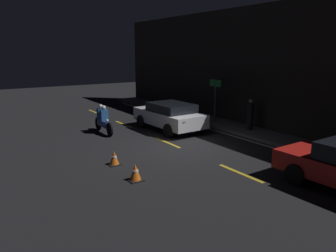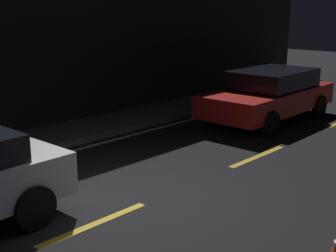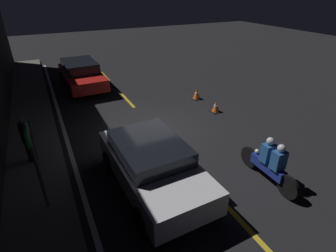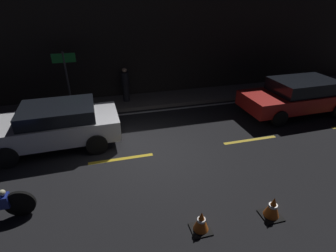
{
  "view_description": "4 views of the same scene",
  "coord_description": "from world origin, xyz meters",
  "px_view_note": "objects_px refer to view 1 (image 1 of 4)",
  "views": [
    {
      "loc": [
        10.83,
        -7.7,
        4.0
      ],
      "look_at": [
        -0.17,
        -0.5,
        0.98
      ],
      "focal_mm": 35.0,
      "sensor_mm": 36.0,
      "label": 1
    },
    {
      "loc": [
        -4.95,
        -5.23,
        3.19
      ],
      "look_at": [
        0.71,
        0.08,
        1.2
      ],
      "focal_mm": 50.0,
      "sensor_mm": 36.0,
      "label": 2
    },
    {
      "loc": [
        -8.43,
        3.64,
        5.11
      ],
      "look_at": [
        -1.42,
        0.16,
        0.92
      ],
      "focal_mm": 28.0,
      "sensor_mm": 36.0,
      "label": 3
    },
    {
      "loc": [
        -1.34,
        -6.92,
        4.67
      ],
      "look_at": [
        0.63,
        0.45,
        0.71
      ],
      "focal_mm": 28.0,
      "sensor_mm": 36.0,
      "label": 4
    }
  ],
  "objects_px": {
    "sedan_white": "(169,115)",
    "traffic_cone_mid": "(135,172)",
    "motorcycle": "(103,120)",
    "shop_sign": "(215,92)",
    "traffic_cone_near": "(114,158)",
    "pedestrian": "(250,114)"
  },
  "relations": [
    {
      "from": "traffic_cone_near",
      "to": "traffic_cone_mid",
      "type": "distance_m",
      "value": 1.73
    },
    {
      "from": "sedan_white",
      "to": "traffic_cone_near",
      "type": "distance_m",
      "value": 5.71
    },
    {
      "from": "sedan_white",
      "to": "shop_sign",
      "type": "height_order",
      "value": "shop_sign"
    },
    {
      "from": "motorcycle",
      "to": "shop_sign",
      "type": "height_order",
      "value": "shop_sign"
    },
    {
      "from": "pedestrian",
      "to": "motorcycle",
      "type": "bearing_deg",
      "value": -123.23
    },
    {
      "from": "motorcycle",
      "to": "pedestrian",
      "type": "relative_size",
      "value": 1.45
    },
    {
      "from": "shop_sign",
      "to": "sedan_white",
      "type": "bearing_deg",
      "value": -96.38
    },
    {
      "from": "motorcycle",
      "to": "traffic_cone_near",
      "type": "height_order",
      "value": "motorcycle"
    },
    {
      "from": "motorcycle",
      "to": "pedestrian",
      "type": "distance_m",
      "value": 7.33
    },
    {
      "from": "sedan_white",
      "to": "traffic_cone_near",
      "type": "height_order",
      "value": "sedan_white"
    },
    {
      "from": "sedan_white",
      "to": "pedestrian",
      "type": "distance_m",
      "value": 4.05
    },
    {
      "from": "traffic_cone_mid",
      "to": "pedestrian",
      "type": "xyz_separation_m",
      "value": [
        -2.4,
        7.68,
        0.66
      ]
    },
    {
      "from": "motorcycle",
      "to": "pedestrian",
      "type": "height_order",
      "value": "pedestrian"
    },
    {
      "from": "traffic_cone_mid",
      "to": "shop_sign",
      "type": "xyz_separation_m",
      "value": [
        -4.77,
        7.43,
        1.58
      ]
    },
    {
      "from": "shop_sign",
      "to": "pedestrian",
      "type": "bearing_deg",
      "value": 6.08
    },
    {
      "from": "sedan_white",
      "to": "pedestrian",
      "type": "xyz_separation_m",
      "value": [
        2.67,
        3.03,
        0.15
      ]
    },
    {
      "from": "pedestrian",
      "to": "sedan_white",
      "type": "bearing_deg",
      "value": -131.41
    },
    {
      "from": "traffic_cone_mid",
      "to": "pedestrian",
      "type": "height_order",
      "value": "pedestrian"
    },
    {
      "from": "traffic_cone_near",
      "to": "pedestrian",
      "type": "relative_size",
      "value": 0.33
    },
    {
      "from": "sedan_white",
      "to": "traffic_cone_mid",
      "type": "distance_m",
      "value": 6.9
    },
    {
      "from": "sedan_white",
      "to": "traffic_cone_near",
      "type": "relative_size",
      "value": 8.23
    },
    {
      "from": "sedan_white",
      "to": "pedestrian",
      "type": "height_order",
      "value": "pedestrian"
    }
  ]
}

